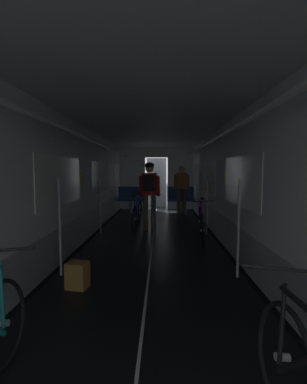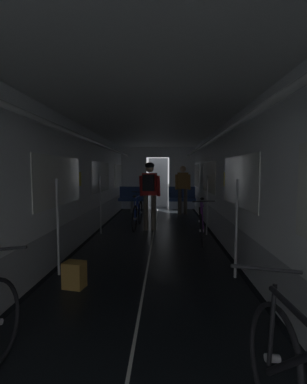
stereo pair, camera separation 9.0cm
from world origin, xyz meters
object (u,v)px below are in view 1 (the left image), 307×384
bicycle_purple (201,223)px  person_standing_near_bench (182,186)px  bench_seat_far_right (181,197)px  bicycle_blue_in_aisle (137,214)px  person_cyclist_aisle (149,188)px  backpack_on_floor (77,275)px  bench_seat_far_left (131,197)px

bicycle_purple → person_standing_near_bench: bearing=92.6°
bench_seat_far_right → bicycle_blue_in_aisle: size_ratio=0.58×
person_cyclist_aisle → backpack_on_floor: person_cyclist_aisle is taller
bicycle_blue_in_aisle → backpack_on_floor: bicycle_blue_in_aisle is taller
bench_seat_far_left → backpack_on_floor: bench_seat_far_left is taller
bench_seat_far_right → person_cyclist_aisle: (-1.01, -2.95, 0.50)m
bench_seat_far_left → person_standing_near_bench: size_ratio=0.58×
bench_seat_far_right → bicycle_purple: bench_seat_far_right is taller
person_cyclist_aisle → bicycle_blue_in_aisle: size_ratio=1.02×
bicycle_purple → bicycle_blue_in_aisle: bicycle_purple is taller
bench_seat_far_right → backpack_on_floor: size_ratio=2.89×
bench_seat_far_left → backpack_on_floor: (0.00, -6.39, -0.40)m
bicycle_purple → person_cyclist_aisle: bearing=139.8°
person_standing_near_bench → backpack_on_floor: bearing=-106.7°
bicycle_purple → bicycle_blue_in_aisle: (-1.51, 1.26, 0.00)m
bench_seat_far_left → bicycle_purple: size_ratio=0.58×
bicycle_blue_in_aisle → bicycle_purple: bearing=-39.8°
bicycle_purple → backpack_on_floor: bearing=-128.6°
person_standing_near_bench → backpack_on_floor: 6.33m
bicycle_purple → person_cyclist_aisle: person_cyclist_aisle is taller
bicycle_purple → bicycle_blue_in_aisle: bearing=140.2°
person_cyclist_aisle → person_standing_near_bench: person_cyclist_aisle is taller
backpack_on_floor → bench_seat_far_right: bearing=74.3°
bench_seat_far_right → person_cyclist_aisle: 3.16m
bench_seat_far_right → person_standing_near_bench: 0.55m
bicycle_blue_in_aisle → bench_seat_far_right: bearing=63.4°
bench_seat_far_left → person_cyclist_aisle: size_ratio=0.57×
person_cyclist_aisle → bicycle_purple: bearing=-40.2°
bicycle_purple → person_cyclist_aisle: 1.68m
bench_seat_far_left → person_cyclist_aisle: person_cyclist_aisle is taller
person_cyclist_aisle → person_standing_near_bench: 2.77m
bench_seat_far_right → bicycle_blue_in_aisle: bearing=-116.6°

